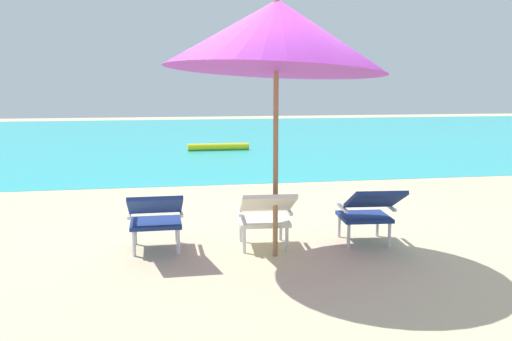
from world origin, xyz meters
TOP-DOWN VIEW (x-y plane):
  - ground_plane at (0.00, 4.00)m, footprint 40.00×40.00m
  - ocean_band at (0.00, 12.65)m, footprint 40.00×18.00m
  - swim_buoy at (0.51, 8.65)m, footprint 1.60×0.18m
  - lounge_chair_left at (-1.12, -0.10)m, footprint 0.55×0.87m
  - lounge_chair_center at (-0.02, -0.21)m, footprint 0.60×0.91m
  - lounge_chair_right at (1.09, -0.23)m, footprint 0.61×0.92m
  - beach_umbrella_center at (0.05, -0.37)m, footprint 3.02×3.02m

SIDE VIEW (x-z plane):
  - ground_plane at x=0.00m, z-range 0.00..0.00m
  - ocean_band at x=0.00m, z-range 0.00..0.01m
  - swim_buoy at x=0.51m, z-range 0.01..0.19m
  - lounge_chair_left at x=-1.12m, z-range 0.06..0.75m
  - lounge_chair_center at x=-0.02m, z-range 0.06..0.75m
  - lounge_chair_right at x=1.09m, z-range 0.06..0.75m
  - beach_umbrella_center at x=0.05m, z-range 0.88..3.44m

